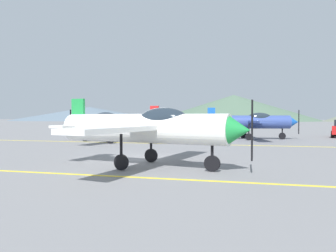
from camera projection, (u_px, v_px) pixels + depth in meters
name	position (u px, v px, depth m)	size (l,w,h in m)	color
ground_plane	(143.00, 161.00, 13.80)	(400.00, 400.00, 0.00)	slate
apron_line_near	(106.00, 176.00, 10.27)	(80.00, 0.16, 0.01)	yellow
apron_line_far	(183.00, 144.00, 22.24)	(80.00, 0.16, 0.01)	yellow
airplane_near	(149.00, 127.00, 12.13)	(7.73, 8.82, 2.64)	white
airplane_mid	(113.00, 122.00, 23.73)	(7.72, 8.84, 2.64)	silver
airplane_far	(252.00, 121.00, 26.87)	(7.73, 8.81, 2.64)	#33478C
hill_left	(90.00, 114.00, 168.67)	(78.42, 78.42, 6.95)	slate
hill_centerleft	(234.00, 108.00, 149.45)	(76.35, 76.35, 11.97)	#4C6651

